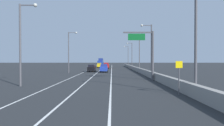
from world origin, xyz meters
TOP-DOWN VIEW (x-y plane):
  - ground_plane at (0.00, 64.00)m, footprint 320.00×320.00m
  - lane_stripe_left at (-5.50, 55.00)m, footprint 0.16×130.00m
  - lane_stripe_center at (-2.00, 55.00)m, footprint 0.16×130.00m
  - lane_stripe_right at (1.50, 55.00)m, footprint 0.16×130.00m
  - jersey_barrier_right at (8.43, 40.00)m, footprint 0.60×120.00m
  - overhead_sign_gantry at (7.09, 25.07)m, footprint 4.68×0.36m
  - speed_advisory_sign at (7.53, 12.15)m, footprint 0.60×0.11m
  - lamp_post_right_near at (8.70, 12.06)m, footprint 2.14×0.44m
  - lamp_post_right_second at (8.70, 31.82)m, footprint 2.14×0.44m
  - lamp_post_right_third at (9.16, 51.57)m, footprint 2.14×0.44m
  - lamp_post_right_fourth at (9.01, 71.32)m, footprint 2.14×0.44m
  - lamp_post_right_fifth at (9.13, 91.08)m, footprint 2.14×0.44m
  - lamp_post_left_near at (-8.89, 18.06)m, footprint 2.14×0.44m
  - lamp_post_left_mid at (-8.32, 41.77)m, footprint 2.14×0.44m
  - car_yellow_0 at (-3.50, 75.84)m, footprint 1.78×4.08m
  - car_blue_1 at (-0.43, 45.57)m, footprint 1.97×4.11m
  - car_red_2 at (-0.38, 67.07)m, footprint 2.02×4.09m
  - car_green_3 at (-0.55, 87.90)m, footprint 1.97×4.82m
  - car_black_4 at (-3.75, 47.15)m, footprint 1.87×4.26m
  - box_truck at (-3.77, 89.16)m, footprint 2.49×9.02m

SIDE VIEW (x-z plane):
  - ground_plane at x=0.00m, z-range 0.00..0.00m
  - lane_stripe_left at x=-5.50m, z-range 0.00..0.00m
  - lane_stripe_center at x=-2.00m, z-range 0.00..0.00m
  - lane_stripe_right at x=1.50m, z-range 0.00..0.00m
  - jersey_barrier_right at x=8.43m, z-range 0.00..1.10m
  - car_green_3 at x=-0.55m, z-range 0.00..1.86m
  - car_black_4 at x=-3.75m, z-range 0.00..1.91m
  - car_yellow_0 at x=-3.50m, z-range -0.01..1.91m
  - car_blue_1 at x=-0.43m, z-range -0.01..2.04m
  - car_red_2 at x=-0.38m, z-range -0.01..2.14m
  - speed_advisory_sign at x=7.53m, z-range 0.26..3.26m
  - box_truck at x=-3.77m, z-range -0.18..3.75m
  - overhead_sign_gantry at x=7.09m, z-range 0.98..8.48m
  - lamp_post_right_near at x=8.70m, z-range 0.74..10.48m
  - lamp_post_right_second at x=8.70m, z-range 0.74..10.48m
  - lamp_post_right_third at x=9.16m, z-range 0.74..10.48m
  - lamp_post_right_fourth at x=9.01m, z-range 0.74..10.48m
  - lamp_post_right_fifth at x=9.13m, z-range 0.74..10.48m
  - lamp_post_left_near at x=-8.89m, z-range 0.74..10.48m
  - lamp_post_left_mid at x=-8.32m, z-range 0.74..10.48m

